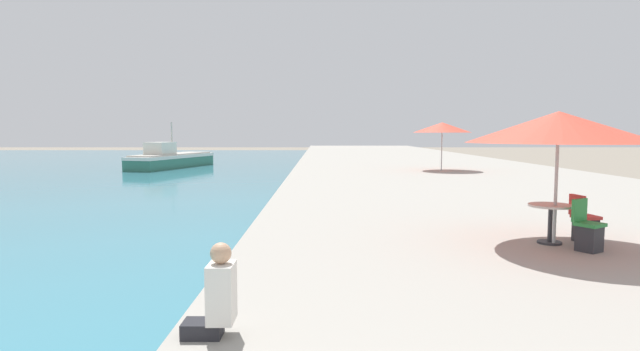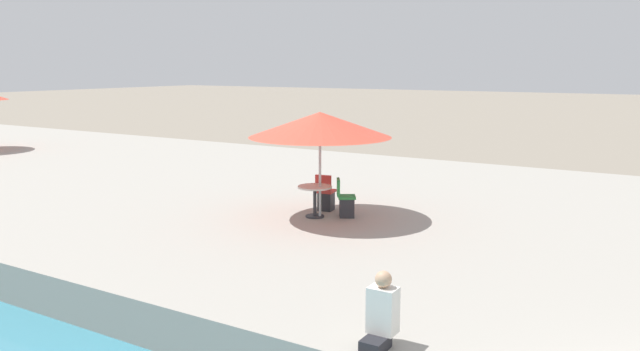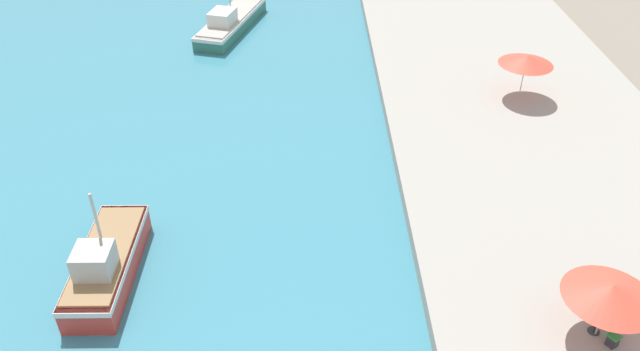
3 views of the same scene
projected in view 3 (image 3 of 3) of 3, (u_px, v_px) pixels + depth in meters
The scene contains 8 objects.
quay_promenade at pixel (477, 39), 46.39m from camera, with size 16.00×90.00×0.79m.
fishing_boat_near at pixel (106, 263), 25.76m from camera, with size 2.17×6.56×4.31m.
fishing_boat_mid at pixel (231, 21), 48.32m from camera, with size 4.92×9.96×3.71m.
cafe_umbrella_pink at pixel (611, 292), 21.52m from camera, with size 3.28×3.28×2.47m.
cafe_umbrella_white at pixel (526, 60), 36.75m from camera, with size 3.21×3.21×2.67m.
cafe_table at pixel (597, 322), 22.57m from camera, with size 0.80×0.80×0.74m.
cafe_chair_left at pixel (613, 338), 22.20m from camera, with size 0.57×0.58×0.91m.
cafe_chair_right at pixel (613, 323), 22.81m from camera, with size 0.49×0.47×0.91m.
Camera 3 is at (-4.42, -6.66, 18.57)m, focal length 35.00 mm.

